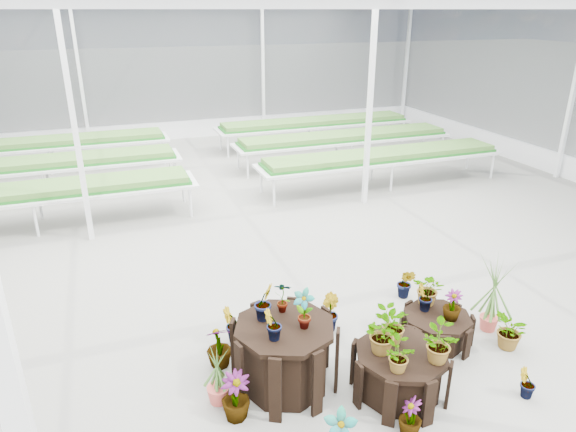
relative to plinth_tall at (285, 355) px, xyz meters
name	(u,v)px	position (x,y,z in m)	size (l,w,h in m)	color
ground_plane	(310,316)	(0.84, 1.26, -0.42)	(24.00, 24.00, 0.00)	gray
greenhouse_shell	(313,170)	(0.84, 1.26, 1.83)	(18.00, 24.00, 4.50)	white
steel_frame	(313,170)	(0.84, 1.26, 1.83)	(18.00, 24.00, 4.50)	silver
nursery_benches	(208,162)	(0.84, 8.46, 0.00)	(16.00, 7.00, 0.84)	silver
plinth_tall	(285,355)	(0.00, 0.00, 0.00)	(1.23, 1.23, 0.84)	black
plinth_mid	(399,373)	(1.20, -0.60, -0.13)	(1.10, 1.10, 0.58)	black
plinth_low	(436,329)	(2.20, 0.10, -0.21)	(0.93, 0.93, 0.42)	black
nursery_plants	(381,330)	(1.23, -0.09, 0.12)	(4.35, 2.88, 1.32)	#40692B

